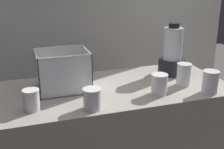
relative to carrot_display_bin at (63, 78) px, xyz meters
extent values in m
cube|color=silver|center=(0.27, 0.71, 0.28)|extent=(2.60, 0.04, 2.50)
cube|color=white|center=(0.00, 0.00, -0.07)|extent=(0.29, 0.24, 0.01)
cube|color=white|center=(0.00, -0.12, 0.04)|extent=(0.29, 0.01, 0.23)
cube|color=white|center=(0.00, 0.12, 0.04)|extent=(0.29, 0.01, 0.23)
cube|color=white|center=(-0.14, 0.00, 0.04)|extent=(0.01, 0.24, 0.23)
cube|color=white|center=(0.14, 0.00, 0.04)|extent=(0.01, 0.24, 0.23)
cone|color=orange|center=(-0.03, -0.02, -0.05)|extent=(0.12, 0.13, 0.03)
cone|color=orange|center=(0.03, -0.01, -0.05)|extent=(0.10, 0.18, 0.03)
cone|color=orange|center=(0.00, -0.01, -0.05)|extent=(0.18, 0.03, 0.03)
cone|color=orange|center=(-0.02, 0.01, -0.04)|extent=(0.15, 0.08, 0.03)
cone|color=orange|center=(0.00, -0.01, -0.01)|extent=(0.19, 0.09, 0.03)
cone|color=orange|center=(-0.04, 0.01, -0.02)|extent=(0.13, 0.17, 0.03)
cone|color=orange|center=(0.03, -0.01, -0.02)|extent=(0.16, 0.10, 0.03)
cone|color=orange|center=(0.02, 0.00, -0.02)|extent=(0.17, 0.09, 0.03)
cone|color=orange|center=(0.01, 0.01, 0.02)|extent=(0.17, 0.04, 0.03)
cylinder|color=black|center=(0.73, 0.05, -0.02)|extent=(0.18, 0.18, 0.10)
cylinder|color=silver|center=(0.73, 0.05, 0.13)|extent=(0.12, 0.12, 0.21)
cylinder|color=orange|center=(0.73, 0.05, 0.05)|extent=(0.11, 0.11, 0.04)
cylinder|color=black|center=(0.73, 0.05, 0.25)|extent=(0.07, 0.07, 0.03)
cylinder|color=white|center=(-0.19, -0.22, -0.02)|extent=(0.08, 0.08, 0.10)
cylinder|color=red|center=(-0.19, -0.22, -0.04)|extent=(0.07, 0.07, 0.06)
cylinder|color=white|center=(-0.19, -0.22, 0.03)|extent=(0.08, 0.08, 0.01)
cylinder|color=white|center=(0.09, -0.31, -0.02)|extent=(0.09, 0.09, 0.10)
cylinder|color=yellow|center=(0.09, -0.31, -0.03)|extent=(0.08, 0.08, 0.08)
cylinder|color=white|center=(0.09, -0.31, 0.03)|extent=(0.09, 0.09, 0.01)
cylinder|color=white|center=(0.49, -0.24, -0.02)|extent=(0.09, 0.09, 0.11)
cylinder|color=orange|center=(0.49, -0.24, -0.03)|extent=(0.08, 0.08, 0.09)
cylinder|color=white|center=(0.49, -0.24, 0.04)|extent=(0.09, 0.09, 0.01)
cylinder|color=white|center=(0.69, -0.16, -0.01)|extent=(0.08, 0.08, 0.13)
cylinder|color=red|center=(0.69, -0.16, -0.03)|extent=(0.08, 0.08, 0.09)
cylinder|color=white|center=(0.69, -0.16, 0.06)|extent=(0.09, 0.09, 0.01)
cylinder|color=white|center=(0.77, -0.31, -0.01)|extent=(0.09, 0.09, 0.12)
cylinder|color=red|center=(0.77, -0.31, -0.03)|extent=(0.08, 0.08, 0.08)
cylinder|color=white|center=(0.77, -0.31, 0.05)|extent=(0.09, 0.09, 0.01)
camera|label=1|loc=(-0.24, -1.59, 0.56)|focal=47.04mm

